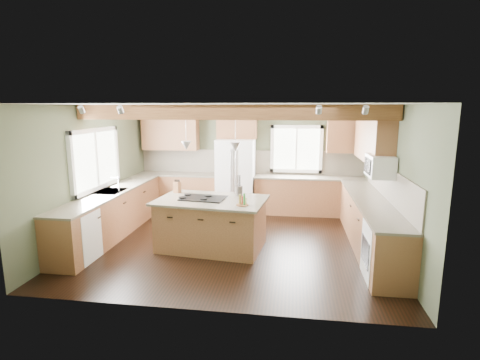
# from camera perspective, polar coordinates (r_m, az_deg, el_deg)

# --- Properties ---
(floor) EXTENTS (5.60, 5.60, 0.00)m
(floor) POSITION_cam_1_polar(r_m,az_deg,el_deg) (7.31, -0.85, -9.43)
(floor) COLOR black
(floor) RESTS_ON ground
(ceiling) EXTENTS (5.60, 5.60, 0.00)m
(ceiling) POSITION_cam_1_polar(r_m,az_deg,el_deg) (6.85, -0.91, 11.41)
(ceiling) COLOR silver
(ceiling) RESTS_ON wall_back
(wall_back) EXTENTS (5.60, 0.00, 5.60)m
(wall_back) POSITION_cam_1_polar(r_m,az_deg,el_deg) (9.41, 1.51, 3.36)
(wall_back) COLOR #4F563D
(wall_back) RESTS_ON ground
(wall_left) EXTENTS (0.00, 5.00, 5.00)m
(wall_left) POSITION_cam_1_polar(r_m,az_deg,el_deg) (7.90, -21.38, 1.12)
(wall_left) COLOR #4F563D
(wall_left) RESTS_ON ground
(wall_right) EXTENTS (0.00, 5.00, 5.00)m
(wall_right) POSITION_cam_1_polar(r_m,az_deg,el_deg) (7.09, 22.08, 0.02)
(wall_right) COLOR #4F563D
(wall_right) RESTS_ON ground
(ceiling_beam) EXTENTS (5.55, 0.26, 0.26)m
(ceiling_beam) POSITION_cam_1_polar(r_m,az_deg,el_deg) (6.52, -1.37, 10.28)
(ceiling_beam) COLOR #4F2A16
(ceiling_beam) RESTS_ON ceiling
(soffit_trim) EXTENTS (5.55, 0.20, 0.10)m
(soffit_trim) POSITION_cam_1_polar(r_m,az_deg,el_deg) (9.23, 1.48, 10.93)
(soffit_trim) COLOR #4F2A16
(soffit_trim) RESTS_ON ceiling
(backsplash_back) EXTENTS (5.58, 0.03, 0.58)m
(backsplash_back) POSITION_cam_1_polar(r_m,az_deg,el_deg) (9.41, 1.50, 2.80)
(backsplash_back) COLOR brown
(backsplash_back) RESTS_ON wall_back
(backsplash_right) EXTENTS (0.03, 3.70, 0.58)m
(backsplash_right) POSITION_cam_1_polar(r_m,az_deg,el_deg) (7.15, 21.82, -0.61)
(backsplash_right) COLOR brown
(backsplash_right) RESTS_ON wall_right
(base_cab_back_left) EXTENTS (2.02, 0.60, 0.88)m
(base_cab_back_left) POSITION_cam_1_polar(r_m,az_deg,el_deg) (9.64, -9.35, -1.79)
(base_cab_back_left) COLOR brown
(base_cab_back_left) RESTS_ON floor
(counter_back_left) EXTENTS (2.06, 0.64, 0.04)m
(counter_back_left) POSITION_cam_1_polar(r_m,az_deg,el_deg) (9.55, -9.44, 0.90)
(counter_back_left) COLOR brown
(counter_back_left) RESTS_ON base_cab_back_left
(base_cab_back_right) EXTENTS (2.62, 0.60, 0.88)m
(base_cab_back_right) POSITION_cam_1_polar(r_m,az_deg,el_deg) (9.22, 10.52, -2.43)
(base_cab_back_right) COLOR brown
(base_cab_back_right) RESTS_ON floor
(counter_back_right) EXTENTS (2.66, 0.64, 0.04)m
(counter_back_right) POSITION_cam_1_polar(r_m,az_deg,el_deg) (9.12, 10.62, 0.38)
(counter_back_right) COLOR brown
(counter_back_right) RESTS_ON base_cab_back_right
(base_cab_left) EXTENTS (0.60, 3.70, 0.88)m
(base_cab_left) POSITION_cam_1_polar(r_m,az_deg,el_deg) (7.98, -18.89, -4.95)
(base_cab_left) COLOR brown
(base_cab_left) RESTS_ON floor
(counter_left) EXTENTS (0.64, 3.74, 0.04)m
(counter_left) POSITION_cam_1_polar(r_m,az_deg,el_deg) (7.87, -19.10, -1.73)
(counter_left) COLOR brown
(counter_left) RESTS_ON base_cab_left
(base_cab_right) EXTENTS (0.60, 3.70, 0.88)m
(base_cab_right) POSITION_cam_1_polar(r_m,az_deg,el_deg) (7.27, 19.19, -6.51)
(base_cab_right) COLOR brown
(base_cab_right) RESTS_ON floor
(counter_right) EXTENTS (0.64, 3.74, 0.04)m
(counter_right) POSITION_cam_1_polar(r_m,az_deg,el_deg) (7.15, 19.42, -2.99)
(counter_right) COLOR brown
(counter_right) RESTS_ON base_cab_right
(upper_cab_back_left) EXTENTS (1.40, 0.35, 0.90)m
(upper_cab_back_left) POSITION_cam_1_polar(r_m,az_deg,el_deg) (9.61, -10.56, 7.23)
(upper_cab_back_left) COLOR brown
(upper_cab_back_left) RESTS_ON wall_back
(upper_cab_over_fridge) EXTENTS (0.96, 0.35, 0.70)m
(upper_cab_over_fridge) POSITION_cam_1_polar(r_m,az_deg,el_deg) (9.20, -0.46, 8.50)
(upper_cab_over_fridge) COLOR brown
(upper_cab_over_fridge) RESTS_ON wall_back
(upper_cab_right) EXTENTS (0.35, 2.20, 0.90)m
(upper_cab_right) POSITION_cam_1_polar(r_m,az_deg,el_deg) (7.84, 19.63, 5.97)
(upper_cab_right) COLOR brown
(upper_cab_right) RESTS_ON wall_right
(upper_cab_back_corner) EXTENTS (0.90, 0.35, 0.90)m
(upper_cab_back_corner) POSITION_cam_1_polar(r_m,az_deg,el_deg) (9.19, 15.90, 6.83)
(upper_cab_back_corner) COLOR brown
(upper_cab_back_corner) RESTS_ON wall_back
(window_left) EXTENTS (0.04, 1.60, 1.05)m
(window_left) POSITION_cam_1_polar(r_m,az_deg,el_deg) (7.89, -21.21, 2.97)
(window_left) COLOR white
(window_left) RESTS_ON wall_left
(window_back) EXTENTS (1.10, 0.04, 1.00)m
(window_back) POSITION_cam_1_polar(r_m,az_deg,el_deg) (9.30, 8.59, 4.70)
(window_back) COLOR white
(window_back) RESTS_ON wall_back
(sink) EXTENTS (0.50, 0.65, 0.03)m
(sink) POSITION_cam_1_polar(r_m,az_deg,el_deg) (7.87, -19.10, -1.69)
(sink) COLOR #262628
(sink) RESTS_ON counter_left
(faucet) EXTENTS (0.02, 0.02, 0.28)m
(faucet) POSITION_cam_1_polar(r_m,az_deg,el_deg) (7.76, -17.99, -0.70)
(faucet) COLOR #B2B2B7
(faucet) RESTS_ON sink
(dishwasher) EXTENTS (0.60, 0.60, 0.84)m
(dishwasher) POSITION_cam_1_polar(r_m,az_deg,el_deg) (6.90, -23.71, -7.87)
(dishwasher) COLOR white
(dishwasher) RESTS_ON floor
(oven) EXTENTS (0.60, 0.72, 0.84)m
(oven) POSITION_cam_1_polar(r_m,az_deg,el_deg) (6.07, 21.40, -10.24)
(oven) COLOR white
(oven) RESTS_ON floor
(microwave) EXTENTS (0.40, 0.70, 0.38)m
(microwave) POSITION_cam_1_polar(r_m,az_deg,el_deg) (6.95, 20.56, 2.01)
(microwave) COLOR white
(microwave) RESTS_ON wall_right
(pendant_left) EXTENTS (0.18, 0.18, 0.16)m
(pendant_left) POSITION_cam_1_polar(r_m,az_deg,el_deg) (6.79, -8.19, 5.21)
(pendant_left) COLOR #B2B2B7
(pendant_left) RESTS_ON ceiling
(pendant_right) EXTENTS (0.18, 0.18, 0.16)m
(pendant_right) POSITION_cam_1_polar(r_m,az_deg,el_deg) (6.50, -0.72, 5.07)
(pendant_right) COLOR #B2B2B7
(pendant_right) RESTS_ON ceiling
(refrigerator) EXTENTS (0.90, 0.74, 1.80)m
(refrigerator) POSITION_cam_1_polar(r_m,az_deg,el_deg) (9.14, -0.64, 0.59)
(refrigerator) COLOR white
(refrigerator) RESTS_ON floor
(island) EXTENTS (1.93, 1.31, 0.88)m
(island) POSITION_cam_1_polar(r_m,az_deg,el_deg) (6.92, -4.36, -6.78)
(island) COLOR brown
(island) RESTS_ON floor
(island_top) EXTENTS (2.07, 1.44, 0.04)m
(island_top) POSITION_cam_1_polar(r_m,az_deg,el_deg) (6.80, -4.41, -3.09)
(island_top) COLOR brown
(island_top) RESTS_ON island
(cooktop) EXTENTS (0.84, 0.61, 0.02)m
(cooktop) POSITION_cam_1_polar(r_m,az_deg,el_deg) (6.84, -5.62, -2.76)
(cooktop) COLOR black
(cooktop) RESTS_ON island_top
(knife_block) EXTENTS (0.16, 0.14, 0.21)m
(knife_block) POSITION_cam_1_polar(r_m,az_deg,el_deg) (7.36, -9.54, -1.10)
(knife_block) COLOR brown
(knife_block) RESTS_ON island_top
(utensil_crock) EXTENTS (0.14, 0.14, 0.18)m
(utensil_crock) POSITION_cam_1_polar(r_m,az_deg,el_deg) (7.03, -0.15, -1.67)
(utensil_crock) COLOR #3B352F
(utensil_crock) RESTS_ON island_top
(bottle_tray) EXTENTS (0.25, 0.25, 0.20)m
(bottle_tray) POSITION_cam_1_polar(r_m,az_deg,el_deg) (6.34, 0.36, -2.99)
(bottle_tray) COLOR brown
(bottle_tray) RESTS_ON island_top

